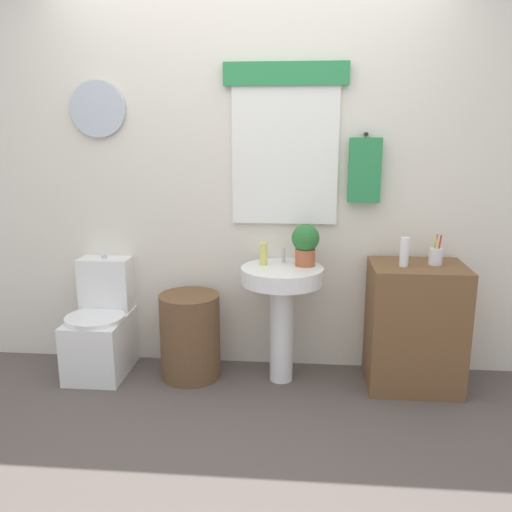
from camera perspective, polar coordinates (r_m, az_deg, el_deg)
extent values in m
plane|color=#564C47|center=(2.86, -3.19, -20.32)|extent=(8.00, 8.00, 0.00)
cube|color=silver|center=(3.54, -0.81, 8.71)|extent=(4.40, 0.10, 2.60)
cube|color=white|center=(3.45, 3.11, 10.65)|extent=(0.67, 0.03, 0.87)
cube|color=#2D894C|center=(3.44, 3.21, 18.87)|extent=(0.77, 0.04, 0.14)
cylinder|color=silver|center=(3.68, -16.52, 14.80)|extent=(0.36, 0.03, 0.36)
cylinder|color=black|center=(3.45, 11.66, 12.61)|extent=(0.02, 0.06, 0.02)
cube|color=#2D894C|center=(3.44, 11.52, 8.94)|extent=(0.20, 0.05, 0.40)
cube|color=white|center=(3.74, -16.25, -9.09)|extent=(0.36, 0.50, 0.39)
cylinder|color=white|center=(3.61, -16.80, -6.37)|extent=(0.38, 0.38, 0.03)
cube|color=white|center=(3.77, -15.70, -2.86)|extent=(0.34, 0.18, 0.36)
cylinder|color=silver|center=(3.72, -15.88, -0.06)|extent=(0.04, 0.04, 0.02)
cylinder|color=brown|center=(3.54, -7.04, -8.46)|extent=(0.39, 0.39, 0.56)
cylinder|color=white|center=(3.45, 2.74, -8.10)|extent=(0.15, 0.15, 0.65)
cylinder|color=white|center=(3.33, 2.81, -2.06)|extent=(0.51, 0.51, 0.10)
cylinder|color=silver|center=(3.42, 2.91, 0.09)|extent=(0.03, 0.03, 0.10)
cube|color=brown|center=(3.50, 16.55, -7.19)|extent=(0.57, 0.44, 0.79)
cylinder|color=#DBD166|center=(3.35, 0.82, 0.22)|extent=(0.05, 0.05, 0.14)
cylinder|color=#AD5B38|center=(3.36, 5.26, -0.13)|extent=(0.13, 0.13, 0.11)
sphere|color=#2D7033|center=(3.33, 5.30, 1.93)|extent=(0.17, 0.17, 0.17)
cylinder|color=white|center=(3.30, 15.55, 0.42)|extent=(0.05, 0.05, 0.18)
cylinder|color=silver|center=(3.41, 18.61, -0.06)|extent=(0.08, 0.08, 0.10)
cylinder|color=red|center=(3.41, 18.93, 0.69)|extent=(0.02, 0.04, 0.18)
cylinder|color=green|center=(3.42, 18.53, 0.74)|extent=(0.03, 0.02, 0.18)
cylinder|color=yellow|center=(3.38, 18.70, 0.61)|extent=(0.03, 0.01, 0.18)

